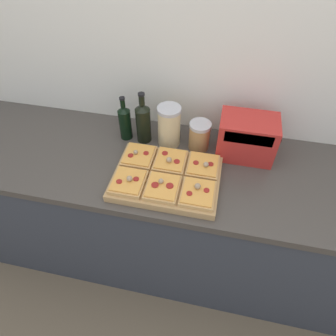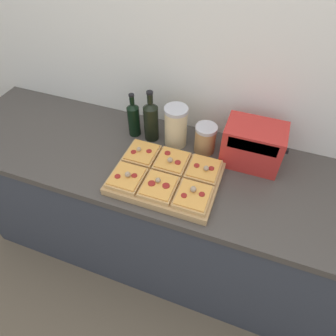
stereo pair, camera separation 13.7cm
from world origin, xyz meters
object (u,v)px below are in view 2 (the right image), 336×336
at_px(grain_jar_short, 205,139).
at_px(grain_jar_tall, 176,127).
at_px(wine_bottle, 151,120).
at_px(cutting_board, 166,178).
at_px(olive_oil_bottle, 134,118).
at_px(toaster_oven, 253,145).

bearing_deg(grain_jar_short, grain_jar_tall, -180.00).
bearing_deg(wine_bottle, grain_jar_short, 0.00).
relative_size(cutting_board, wine_bottle, 1.72).
distance_m(wine_bottle, grain_jar_short, 0.30).
height_order(olive_oil_bottle, grain_jar_short, olive_oil_bottle).
distance_m(cutting_board, toaster_oven, 0.45).
bearing_deg(grain_jar_tall, olive_oil_bottle, 180.00).
height_order(cutting_board, grain_jar_tall, grain_jar_tall).
bearing_deg(olive_oil_bottle, wine_bottle, -0.00).
bearing_deg(grain_jar_tall, wine_bottle, 180.00).
xyz_separation_m(olive_oil_bottle, wine_bottle, (0.10, -0.00, 0.02)).
height_order(olive_oil_bottle, toaster_oven, olive_oil_bottle).
bearing_deg(toaster_oven, grain_jar_short, 179.79).
relative_size(olive_oil_bottle, wine_bottle, 0.87).
relative_size(cutting_board, olive_oil_bottle, 1.97).
distance_m(olive_oil_bottle, grain_jar_tall, 0.24).
distance_m(olive_oil_bottle, wine_bottle, 0.10).
relative_size(olive_oil_bottle, grain_jar_short, 1.63).
relative_size(wine_bottle, toaster_oven, 0.95).
height_order(olive_oil_bottle, grain_jar_tall, olive_oil_bottle).
bearing_deg(cutting_board, grain_jar_tall, 99.64).
bearing_deg(grain_jar_short, wine_bottle, 180.00).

